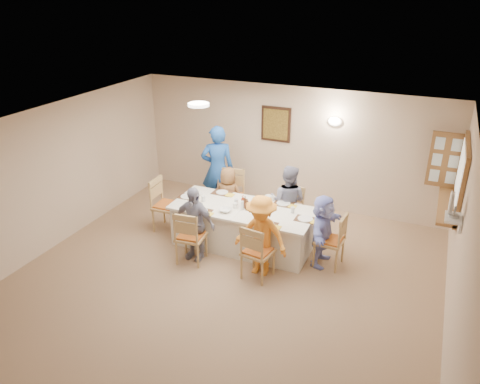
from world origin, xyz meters
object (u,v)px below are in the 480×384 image
at_px(diner_front_left, 194,223).
at_px(chair_back_left, 231,197).
at_px(dining_table, 243,227).
at_px(diner_back_right, 288,202).
at_px(serving_hatch, 461,178).
at_px(desk_fan, 453,208).
at_px(chair_left_end, 167,205).
at_px(diner_back_left, 228,196).
at_px(diner_front_right, 261,236).
at_px(chair_front_left, 191,235).
at_px(chair_right_end, 330,239).
at_px(caregiver, 218,169).
at_px(condiment_ketchup, 243,201).
at_px(chair_back_right, 289,211).
at_px(chair_front_right, 258,251).
at_px(diner_right_end, 322,230).

bearing_deg(diner_front_left, chair_back_left, 92.91).
xyz_separation_m(dining_table, diner_back_right, (0.60, 0.68, 0.31)).
height_order(serving_hatch, desk_fan, serving_hatch).
height_order(dining_table, chair_left_end, chair_left_end).
height_order(diner_back_left, diner_front_right, diner_front_right).
distance_m(chair_front_left, chair_right_end, 2.29).
distance_m(dining_table, diner_back_right, 0.96).
height_order(serving_hatch, chair_left_end, serving_hatch).
distance_m(chair_right_end, diner_front_right, 1.19).
relative_size(caregiver, condiment_ketchup, 8.74).
bearing_deg(chair_front_left, diner_back_left, -96.33).
height_order(chair_back_left, chair_back_right, chair_back_left).
bearing_deg(desk_fan, diner_front_left, -175.20).
bearing_deg(caregiver, chair_front_right, 104.00).
distance_m(dining_table, chair_back_right, 1.00).
bearing_deg(dining_table, chair_right_end, 0.00).
distance_m(diner_front_right, diner_right_end, 1.07).
distance_m(chair_front_right, chair_left_end, 2.29).
relative_size(chair_back_left, chair_front_right, 1.09).
bearing_deg(desk_fan, diner_right_end, 168.94).
bearing_deg(condiment_ketchup, dining_table, -66.55).
relative_size(chair_left_end, diner_back_right, 0.74).
bearing_deg(chair_front_left, condiment_ketchup, -130.76).
bearing_deg(chair_front_right, diner_back_left, -42.10).
bearing_deg(diner_back_right, diner_front_right, 90.82).
xyz_separation_m(chair_right_end, diner_front_left, (-2.15, -0.68, 0.18)).
height_order(chair_front_right, caregiver, caregiver).
distance_m(serving_hatch, chair_back_right, 2.96).
relative_size(dining_table, chair_left_end, 2.43).
xyz_separation_m(desk_fan, caregiver, (-4.30, 1.51, -0.65)).
xyz_separation_m(diner_back_right, diner_front_right, (0.00, -1.36, -0.01)).
bearing_deg(chair_front_right, serving_hatch, -138.10).
xyz_separation_m(chair_back_right, diner_back_left, (-1.20, -0.12, 0.13)).
relative_size(chair_front_right, diner_front_left, 0.73).
height_order(desk_fan, condiment_ketchup, desk_fan).
xyz_separation_m(chair_front_left, chair_front_right, (1.20, 0.00, -0.01)).
xyz_separation_m(chair_front_right, diner_front_right, (0.00, 0.12, 0.21)).
relative_size(dining_table, chair_right_end, 2.61).
bearing_deg(chair_right_end, dining_table, -86.01).
bearing_deg(chair_back_right, chair_front_right, -78.06).
xyz_separation_m(chair_back_left, chair_right_end, (2.15, -0.80, -0.04)).
bearing_deg(diner_front_right, chair_front_left, -171.14).
distance_m(chair_back_left, diner_front_right, 1.91).
bearing_deg(serving_hatch, caregiver, 177.96).
bearing_deg(chair_front_left, chair_left_end, -46.43).
xyz_separation_m(serving_hatch, chair_back_left, (-3.96, -0.19, -0.98)).
distance_m(serving_hatch, chair_back_left, 4.08).
height_order(chair_back_left, diner_front_right, diner_front_right).
height_order(chair_right_end, diner_back_right, diner_back_right).
bearing_deg(diner_back_right, condiment_ketchup, 46.45).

